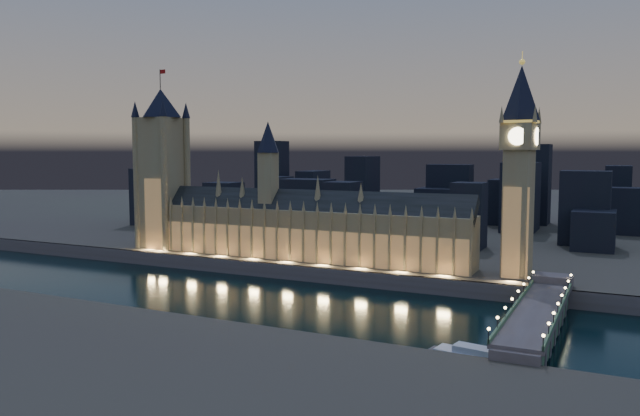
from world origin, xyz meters
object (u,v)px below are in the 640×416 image
at_px(palace_of_westminster, 297,226).
at_px(elizabeth_tower, 520,153).
at_px(victoria_tower, 162,160).
at_px(river_boat, 487,358).
at_px(westminster_bridge, 539,317).

height_order(palace_of_westminster, elizabeth_tower, elizabeth_tower).
height_order(victoria_tower, river_boat, victoria_tower).
xyz_separation_m(westminster_bridge, river_boat, (-10.62, -43.42, -4.44)).
bearing_deg(elizabeth_tower, westminster_bridge, -74.17).
xyz_separation_m(victoria_tower, westminster_bridge, (236.54, -65.38, -57.32)).
bearing_deg(river_boat, victoria_tower, 154.28).
bearing_deg(palace_of_westminster, victoria_tower, 179.90).
bearing_deg(victoria_tower, river_boat, -25.72).
distance_m(palace_of_westminster, river_boat, 170.21).
bearing_deg(elizabeth_tower, palace_of_westminster, -179.92).
height_order(victoria_tower, westminster_bridge, victoria_tower).
bearing_deg(westminster_bridge, elizabeth_tower, 105.83).
distance_m(palace_of_westminster, victoria_tower, 104.03).
bearing_deg(westminster_bridge, victoria_tower, 164.55).
relative_size(victoria_tower, westminster_bridge, 0.99).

